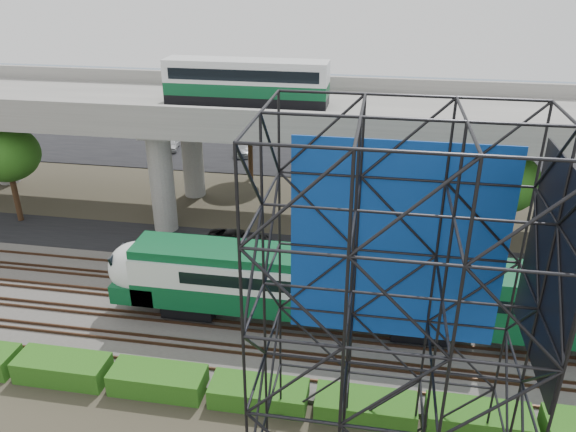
# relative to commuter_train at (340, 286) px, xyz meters

# --- Properties ---
(ground) EXTENTS (140.00, 140.00, 0.00)m
(ground) POSITION_rel_commuter_train_xyz_m (-4.22, -2.00, -2.88)
(ground) COLOR #474233
(ground) RESTS_ON ground
(ballast_bed) EXTENTS (90.00, 12.00, 0.20)m
(ballast_bed) POSITION_rel_commuter_train_xyz_m (-4.22, 0.00, -2.78)
(ballast_bed) COLOR slate
(ballast_bed) RESTS_ON ground
(service_road) EXTENTS (90.00, 5.00, 0.08)m
(service_road) POSITION_rel_commuter_train_xyz_m (-4.22, 8.50, -2.84)
(service_road) COLOR black
(service_road) RESTS_ON ground
(parking_lot) EXTENTS (90.00, 18.00, 0.08)m
(parking_lot) POSITION_rel_commuter_train_xyz_m (-4.22, 32.00, -2.84)
(parking_lot) COLOR black
(parking_lot) RESTS_ON ground
(harbor_water) EXTENTS (140.00, 40.00, 0.03)m
(harbor_water) POSITION_rel_commuter_train_xyz_m (-4.22, 54.00, -2.87)
(harbor_water) COLOR #435F6E
(harbor_water) RESTS_ON ground
(rail_tracks) EXTENTS (90.00, 9.52, 0.16)m
(rail_tracks) POSITION_rel_commuter_train_xyz_m (-4.22, -0.00, -2.60)
(rail_tracks) COLOR #472D1E
(rail_tracks) RESTS_ON ballast_bed
(commuter_train) EXTENTS (29.30, 3.06, 4.30)m
(commuter_train) POSITION_rel_commuter_train_xyz_m (0.00, 0.00, 0.00)
(commuter_train) COLOR black
(commuter_train) RESTS_ON rail_tracks
(overpass) EXTENTS (80.00, 12.00, 12.40)m
(overpass) POSITION_rel_commuter_train_xyz_m (-4.52, 14.00, 5.33)
(overpass) COLOR #9E9B93
(overpass) RESTS_ON ground
(scaffold_tower) EXTENTS (9.36, 6.36, 15.00)m
(scaffold_tower) POSITION_rel_commuter_train_xyz_m (2.47, -9.98, 4.59)
(scaffold_tower) COLOR black
(scaffold_tower) RESTS_ON ground
(hedge_strip) EXTENTS (34.60, 1.80, 1.20)m
(hedge_strip) POSITION_rel_commuter_train_xyz_m (-3.21, -6.30, -2.32)
(hedge_strip) COLOR #214F12
(hedge_strip) RESTS_ON ground
(trees) EXTENTS (40.94, 16.94, 7.69)m
(trees) POSITION_rel_commuter_train_xyz_m (-8.89, 14.17, 2.69)
(trees) COLOR #382314
(trees) RESTS_ON ground
(suv) EXTENTS (5.11, 2.60, 1.38)m
(suv) POSITION_rel_commuter_train_xyz_m (-7.76, 8.10, -2.11)
(suv) COLOR black
(suv) RESTS_ON service_road
(parked_cars) EXTENTS (37.44, 9.54, 1.27)m
(parked_cars) POSITION_rel_commuter_train_xyz_m (-3.39, 31.64, -2.20)
(parked_cars) COLOR #BCBCBC
(parked_cars) RESTS_ON parking_lot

